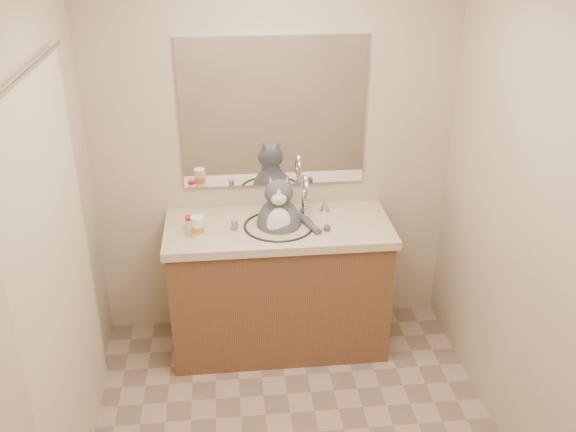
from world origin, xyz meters
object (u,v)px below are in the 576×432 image
(cat, at_px, (279,223))
(pill_bottle_redcap, at_px, (190,223))
(pill_bottle_orange, at_px, (198,227))
(grey_canister, at_px, (234,225))

(cat, distance_m, pill_bottle_redcap, 0.52)
(pill_bottle_redcap, distance_m, pill_bottle_orange, 0.11)
(pill_bottle_orange, xyz_separation_m, grey_canister, (0.21, 0.06, -0.03))
(cat, distance_m, grey_canister, 0.27)
(cat, bearing_deg, grey_canister, -166.79)
(cat, relative_size, grey_canister, 8.76)
(pill_bottle_orange, bearing_deg, grey_canister, 16.80)
(cat, xyz_separation_m, pill_bottle_redcap, (-0.52, -0.01, 0.03))
(cat, height_order, pill_bottle_orange, cat)
(pill_bottle_orange, relative_size, grey_canister, 2.05)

